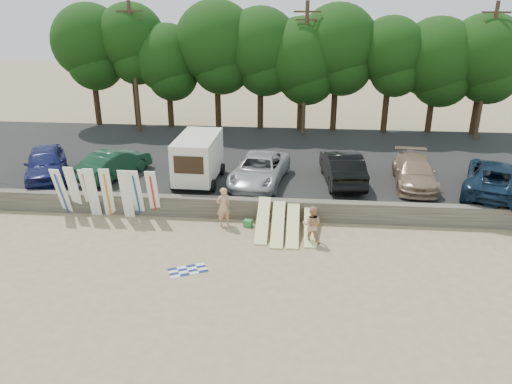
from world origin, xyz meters
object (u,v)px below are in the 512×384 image
car_0 (46,163)px  car_1 (114,163)px  car_4 (415,172)px  car_5 (496,177)px  beachgoer_b (312,225)px  cooler (248,223)px  beachgoer_a (223,207)px  car_2 (260,170)px  box_trailer (198,157)px  car_3 (342,167)px

car_0 → car_1: size_ratio=1.10×
car_4 → car_5: bearing=-7.4°
car_4 → car_1: bearing=-175.1°
car_4 → beachgoer_b: car_4 is taller
car_4 → car_5: 3.90m
cooler → car_1: bearing=163.2°
car_1 → cooler: bearing=173.6°
beachgoer_a → beachgoer_b: bearing=133.4°
car_5 → beachgoer_a: car_5 is taller
car_2 → box_trailer: bearing=-167.8°
car_2 → car_3: car_3 is taller
car_3 → beachgoer_a: 7.28m
car_1 → car_3: size_ratio=0.89×
car_2 → car_4: 8.17m
car_2 → car_3: bearing=16.2°
car_0 → cooler: (11.42, -3.59, -1.40)m
car_4 → beachgoer_a: 10.47m
car_1 → beachgoer_b: bearing=174.5°
car_0 → car_5: car_0 is taller
car_5 → beachgoer_a: size_ratio=3.17×
car_1 → car_4: (16.20, 0.14, -0.04)m
beachgoer_a → cooler: (1.15, -0.03, -0.79)m
car_0 → beachgoer_b: size_ratio=2.92×
box_trailer → car_5: (15.23, -0.20, -0.58)m
cooler → car_0: bearing=174.1°
car_1 → car_3: bearing=-156.9°
car_4 → beachgoer_a: bearing=-151.1°
cooler → car_4: bearing=39.1°
car_4 → car_5: car_5 is taller
box_trailer → cooler: (3.05, -3.77, -1.96)m
car_5 → car_0: bearing=21.6°
beachgoer_b → beachgoer_a: bearing=-10.4°
car_2 → cooler: bearing=-83.8°
car_1 → car_2: 8.04m
car_4 → beachgoer_a: size_ratio=2.60×
car_0 → car_5: 23.61m
car_4 → car_2: bearing=-172.6°
car_2 → cooler: (-0.21, -3.94, -1.29)m
car_0 → car_3: size_ratio=0.98×
car_5 → cooler: car_5 is taller
car_1 → car_2: (8.04, -0.29, -0.01)m
car_2 → car_4: size_ratio=1.09×
beachgoer_a → beachgoer_b: size_ratio=1.10×
car_0 → car_3: car_0 is taller
car_0 → beachgoer_a: bearing=-43.5°
box_trailer → car_1: 4.85m
car_0 → car_3: (16.01, 0.88, -0.01)m
car_1 → cooler: (7.83, -4.22, -1.30)m
car_3 → car_4: car_3 is taller
car_5 → car_1: bearing=19.8°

